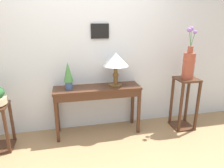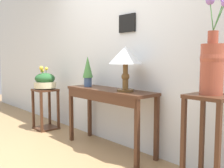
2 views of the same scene
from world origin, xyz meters
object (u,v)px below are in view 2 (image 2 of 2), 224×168
Objects in this scene: potted_plant_on_console at (88,70)px; table_lamp at (126,57)px; pedestal_stand_left at (46,109)px; pedestal_stand_right at (209,147)px; planter_bowl_wide_left at (45,81)px; console_table at (108,98)px; flower_vase_tall_right at (212,62)px.

table_lamp is at bearing 1.49° from potted_plant_on_console.
potted_plant_on_console is at bearing 7.06° from pedestal_stand_left.
table_lamp is at bearing 172.44° from pedestal_stand_right.
planter_bowl_wide_left is at bearing -172.88° from potted_plant_on_console.
pedestal_stand_left is at bearing -175.23° from console_table.
console_table is 3.23× the size of potted_plant_on_console.
console_table is 2.00× the size of pedestal_stand_left.
flower_vase_tall_right is at bearing -7.45° from table_lamp.
table_lamp reaches higher than pedestal_stand_left.
flower_vase_tall_right is (1.42, -0.12, 0.46)m from console_table.
pedestal_stand_left is 0.46m from planter_bowl_wide_left.
potted_plant_on_console is 0.47× the size of pedestal_stand_right.
flower_vase_tall_right is (1.13, -0.15, -0.04)m from table_lamp.
table_lamp is 1.91m from pedestal_stand_left.
console_table is 0.54m from potted_plant_on_console.
table_lamp reaches higher than potted_plant_on_console.
table_lamp reaches higher than console_table.
planter_bowl_wide_left is 0.43× the size of pedestal_stand_right.
planter_bowl_wide_left is at bearing 179.86° from pedestal_stand_right.
potted_plant_on_console reaches higher than planter_bowl_wide_left.
console_table is 1.43m from planter_bowl_wide_left.
pedestal_stand_left is (-1.42, -0.12, -0.33)m from console_table.
flower_vase_tall_right is (1.84, -0.13, 0.13)m from potted_plant_on_console.
console_table is at bearing -0.69° from potted_plant_on_console.
potted_plant_on_console reaches higher than console_table.
potted_plant_on_console is at bearing 179.31° from console_table.
console_table is at bearing 174.99° from flower_vase_tall_right.
flower_vase_tall_right is (2.84, -0.00, 0.33)m from planter_bowl_wide_left.
flower_vase_tall_right is (2.84, -0.01, 0.79)m from pedestal_stand_left.
pedestal_stand_left is 2.84m from pedestal_stand_right.
pedestal_stand_right is at bearing -0.16° from pedestal_stand_left.
pedestal_stand_left is at bearing 179.88° from flower_vase_tall_right.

